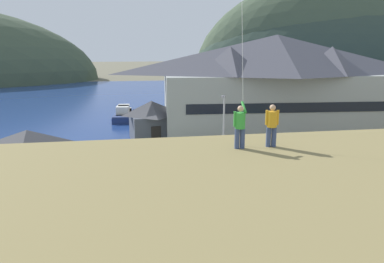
{
  "coord_description": "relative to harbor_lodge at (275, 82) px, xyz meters",
  "views": [
    {
      "loc": [
        -5.22,
        -19.99,
        10.47
      ],
      "look_at": [
        -0.42,
        9.0,
        3.62
      ],
      "focal_mm": 33.01,
      "sensor_mm": 36.0,
      "label": 1
    }
  ],
  "objects": [
    {
      "name": "ground_plane",
      "position": [
        -12.11,
        -21.5,
        -6.49
      ],
      "size": [
        600.0,
        600.0,
        0.0
      ],
      "primitive_type": "plane",
      "color": "#66604C"
    },
    {
      "name": "parking_lot_pad",
      "position": [
        -12.11,
        -16.5,
        -6.44
      ],
      "size": [
        40.0,
        20.0,
        0.1
      ],
      "primitive_type": "cube",
      "color": "gray",
      "rests_on": "ground"
    },
    {
      "name": "bay_water",
      "position": [
        -12.11,
        38.5,
        -6.47
      ],
      "size": [
        360.0,
        84.0,
        0.03
      ],
      "primitive_type": "cube",
      "color": "navy",
      "rests_on": "ground"
    },
    {
      "name": "far_hill_east_peak",
      "position": [
        60.78,
        95.04,
        -6.49
      ],
      "size": [
        108.86,
        52.09,
        75.86
      ],
      "primitive_type": "ellipsoid",
      "color": "#3D4C38",
      "rests_on": "ground"
    },
    {
      "name": "far_hill_center_saddle",
      "position": [
        65.18,
        93.69,
        -6.49
      ],
      "size": [
        120.59,
        57.91,
        60.13
      ],
      "primitive_type": "ellipsoid",
      "color": "#2D3D33",
      "rests_on": "ground"
    },
    {
      "name": "harbor_lodge",
      "position": [
        0.0,
        0.0,
        0.0
      ],
      "size": [
        29.45,
        13.23,
        12.21
      ],
      "color": "#999E99",
      "rests_on": "ground"
    },
    {
      "name": "storage_shed_near_lot",
      "position": [
        -24.44,
        -17.21,
        -3.76
      ],
      "size": [
        7.52,
        5.51,
        5.26
      ],
      "color": "#338475",
      "rests_on": "ground"
    },
    {
      "name": "storage_shed_waterside",
      "position": [
        -15.35,
        -0.75,
        -4.06
      ],
      "size": [
        5.78,
        5.72,
        4.66
      ],
      "color": "#474C56",
      "rests_on": "ground"
    },
    {
      "name": "wharf_dock",
      "position": [
        -15.34,
        11.45,
        -6.14
      ],
      "size": [
        3.2,
        10.34,
        0.7
      ],
      "color": "#70604C",
      "rests_on": "ground"
    },
    {
      "name": "moored_boat_wharfside",
      "position": [
        -19.0,
        12.56,
        -5.77
      ],
      "size": [
        3.16,
        8.24,
        2.16
      ],
      "color": "navy",
      "rests_on": "ground"
    },
    {
      "name": "moored_boat_outer_mooring",
      "position": [
        -11.67,
        9.6,
        -5.77
      ],
      "size": [
        3.4,
        8.46,
        2.16
      ],
      "color": "#A8A399",
      "rests_on": "ground"
    },
    {
      "name": "moored_boat_inner_slip",
      "position": [
        -18.9,
        13.6,
        -5.77
      ],
      "size": [
        2.56,
        7.62,
        2.16
      ],
      "color": "#A8A399",
      "rests_on": "ground"
    },
    {
      "name": "parked_car_mid_row_center",
      "position": [
        -15.56,
        -14.49,
        -5.42
      ],
      "size": [
        4.35,
        2.36,
        1.82
      ],
      "color": "#236633",
      "rests_on": "parking_lot_pad"
    },
    {
      "name": "parked_car_front_row_silver",
      "position": [
        -15.19,
        -19.81,
        -5.42
      ],
      "size": [
        4.29,
        2.24,
        1.82
      ],
      "color": "silver",
      "rests_on": "parking_lot_pad"
    },
    {
      "name": "parked_car_back_row_right",
      "position": [
        -8.47,
        -19.83,
        -5.42
      ],
      "size": [
        4.33,
        2.31,
        1.82
      ],
      "color": "black",
      "rests_on": "parking_lot_pad"
    },
    {
      "name": "parked_car_mid_row_far",
      "position": [
        -7.41,
        -14.36,
        -5.42
      ],
      "size": [
        4.35,
        2.37,
        1.82
      ],
      "color": "slate",
      "rests_on": "parking_lot_pad"
    },
    {
      "name": "parked_car_back_row_left",
      "position": [
        -20.44,
        -21.77,
        -5.42
      ],
      "size": [
        4.31,
        2.28,
        1.82
      ],
      "color": "black",
      "rests_on": "parking_lot_pad"
    },
    {
      "name": "parked_car_mid_row_near",
      "position": [
        -1.21,
        -20.14,
        -5.42
      ],
      "size": [
        4.27,
        2.2,
        1.82
      ],
      "color": "#236633",
      "rests_on": "parking_lot_pad"
    },
    {
      "name": "parked_car_front_row_red",
      "position": [
        3.8,
        -14.46,
        -5.42
      ],
      "size": [
        4.24,
        2.12,
        1.82
      ],
      "color": "#B28923",
      "rests_on": "parking_lot_pad"
    },
    {
      "name": "parking_light_pole",
      "position": [
        -9.34,
        -10.94,
        -2.71
      ],
      "size": [
        0.24,
        0.78,
        6.31
      ],
      "color": "#ADADB2",
      "rests_on": "parking_lot_pad"
    },
    {
      "name": "person_kite_flyer",
      "position": [
        -13.2,
        -28.28,
        1.05
      ],
      "size": [
        0.52,
        0.65,
        1.86
      ],
      "color": "#384770",
      "rests_on": "grassy_hill_foreground"
    },
    {
      "name": "person_companion",
      "position": [
        -11.85,
        -28.23,
        1.03
      ],
      "size": [
        0.55,
        0.4,
        1.74
      ],
      "color": "#384770",
      "rests_on": "grassy_hill_foreground"
    }
  ]
}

